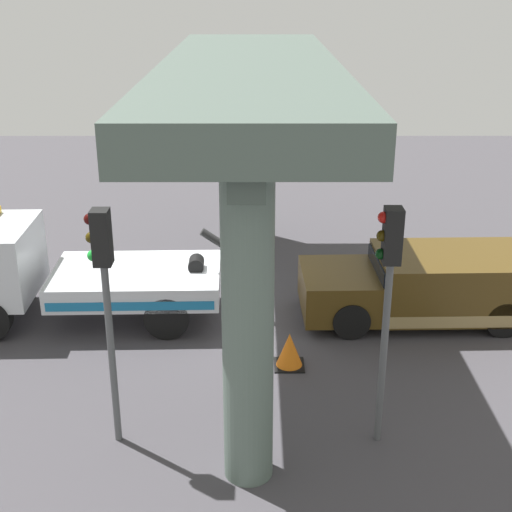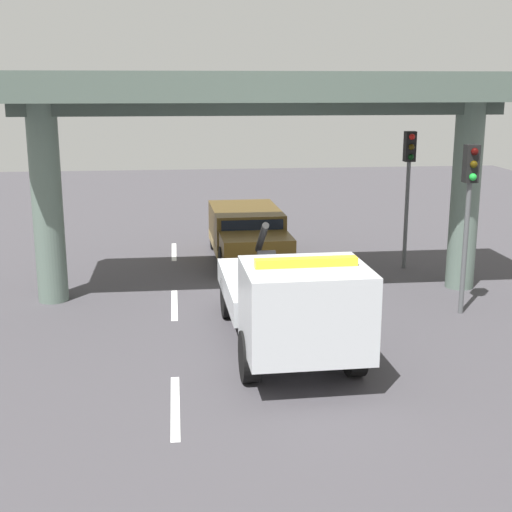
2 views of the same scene
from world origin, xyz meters
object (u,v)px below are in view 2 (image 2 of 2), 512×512
(towed_van_green, at_px, (248,235))
(tow_truck_white, at_px, (291,301))
(traffic_light_near, at_px, (409,170))
(traffic_light_far, at_px, (469,192))
(traffic_cone_orange, at_px, (336,271))

(towed_van_green, bearing_deg, tow_truck_white, 0.15)
(traffic_light_near, relative_size, traffic_light_far, 1.01)
(tow_truck_white, bearing_deg, traffic_light_near, 145.31)
(tow_truck_white, relative_size, traffic_cone_orange, 9.84)
(tow_truck_white, relative_size, traffic_light_far, 1.74)
(tow_truck_white, height_order, traffic_light_far, traffic_light_far)
(towed_van_green, xyz_separation_m, traffic_light_far, (6.35, 4.71, 2.28))
(traffic_light_far, distance_m, traffic_cone_orange, 4.80)
(tow_truck_white, height_order, traffic_light_near, traffic_light_near)
(tow_truck_white, bearing_deg, traffic_light_far, 115.88)
(tow_truck_white, bearing_deg, towed_van_green, -179.85)
(tow_truck_white, distance_m, traffic_light_far, 5.53)
(towed_van_green, height_order, traffic_light_near, traffic_light_near)
(traffic_light_far, bearing_deg, tow_truck_white, -64.12)
(towed_van_green, relative_size, traffic_cone_orange, 7.09)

